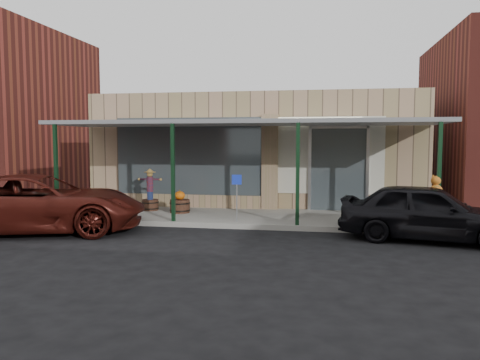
% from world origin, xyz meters
% --- Properties ---
extents(ground, '(120.00, 120.00, 0.00)m').
position_xyz_m(ground, '(0.00, 0.00, 0.00)').
color(ground, black).
rests_on(ground, ground).
extents(sidewalk, '(40.00, 3.20, 0.15)m').
position_xyz_m(sidewalk, '(0.00, 3.60, 0.07)').
color(sidewalk, gray).
rests_on(sidewalk, ground).
extents(storefront, '(12.00, 6.25, 4.20)m').
position_xyz_m(storefront, '(-0.00, 8.16, 2.09)').
color(storefront, '#9F7C61').
rests_on(storefront, ground).
extents(awning, '(12.00, 3.00, 3.04)m').
position_xyz_m(awning, '(0.00, 3.56, 3.01)').
color(awning, slate).
rests_on(awning, ground).
extents(block_buildings_near, '(61.00, 8.00, 8.00)m').
position_xyz_m(block_buildings_near, '(2.01, 9.20, 3.77)').
color(block_buildings_near, maroon).
rests_on(block_buildings_near, ground).
extents(barrel_scarecrow, '(0.83, 0.71, 1.41)m').
position_xyz_m(barrel_scarecrow, '(-3.25, 4.08, 0.63)').
color(barrel_scarecrow, '#502F20').
rests_on(barrel_scarecrow, sidewalk).
extents(barrel_pumpkin, '(0.81, 0.81, 0.76)m').
position_xyz_m(barrel_pumpkin, '(-2.10, 3.74, 0.42)').
color(barrel_pumpkin, '#502F20').
rests_on(barrel_pumpkin, sidewalk).
extents(handicap_sign, '(0.28, 0.04, 1.36)m').
position_xyz_m(handicap_sign, '(0.04, 2.40, 1.03)').
color(handicap_sign, gray).
rests_on(handicap_sign, sidewalk).
extents(parked_sedan, '(4.50, 2.51, 1.61)m').
position_xyz_m(parked_sedan, '(5.06, 1.34, 0.73)').
color(parked_sedan, black).
rests_on(parked_sedan, ground).
extents(car_maroon, '(6.23, 4.25, 1.58)m').
position_xyz_m(car_maroon, '(-5.15, 0.66, 0.79)').
color(car_maroon, '#47130E').
rests_on(car_maroon, ground).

